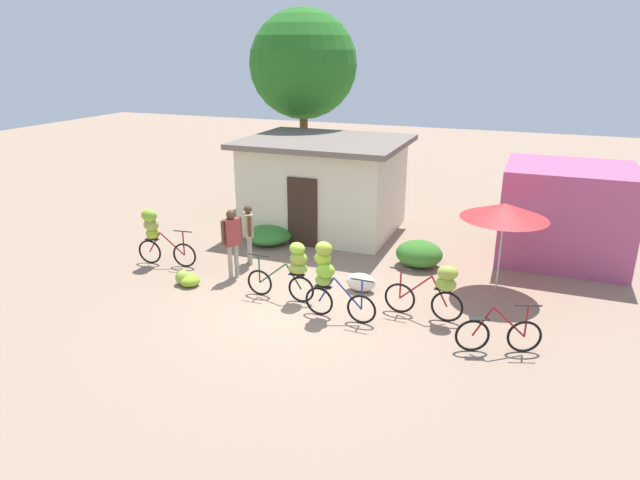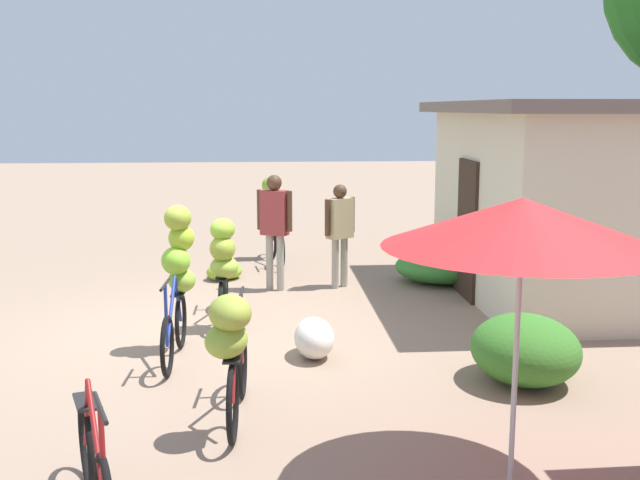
{
  "view_description": "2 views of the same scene",
  "coord_description": "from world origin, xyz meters",
  "views": [
    {
      "loc": [
        4.47,
        -10.08,
        5.43
      ],
      "look_at": [
        -0.08,
        1.51,
        1.09
      ],
      "focal_mm": 31.1,
      "sensor_mm": 36.0,
      "label": 1
    },
    {
      "loc": [
        9.02,
        0.81,
        2.72
      ],
      "look_at": [
        0.76,
        1.46,
        1.28
      ],
      "focal_mm": 42.43,
      "sensor_mm": 36.0,
      "label": 2
    }
  ],
  "objects": [
    {
      "name": "bicycle_center_loaded",
      "position": [
        0.74,
        -0.12,
        0.96
      ],
      "size": [
        1.6,
        0.43,
        1.67
      ],
      "color": "black",
      "rests_on": "ground"
    },
    {
      "name": "person_vendor",
      "position": [
        -2.27,
        2.0,
        0.97
      ],
      "size": [
        0.4,
        0.49,
        1.59
      ],
      "color": "gray",
      "rests_on": "ground"
    },
    {
      "name": "produce_sack",
      "position": [
        1.0,
        1.37,
        0.22
      ],
      "size": [
        0.71,
        0.45,
        0.44
      ],
      "primitive_type": "ellipsoid",
      "rotation": [
        0.0,
        0.0,
        0.02
      ],
      "color": "silver",
      "rests_on": "ground"
    },
    {
      "name": "market_umbrella",
      "position": [
        3.96,
        2.61,
        1.94
      ],
      "size": [
        1.97,
        1.97,
        2.12
      ],
      "color": "beige",
      "rests_on": "ground"
    },
    {
      "name": "tree_behind_building",
      "position": [
        -3.43,
        8.43,
        4.85
      ],
      "size": [
        3.73,
        3.73,
        6.73
      ],
      "color": "brown",
      "rests_on": "ground"
    },
    {
      "name": "ground_plane",
      "position": [
        0.0,
        0.0,
        0.0
      ],
      "size": [
        60.0,
        60.0,
        0.0
      ],
      "primitive_type": "plane",
      "color": "gray"
    },
    {
      "name": "bicycle_leftmost",
      "position": [
        -4.48,
        1.03,
        0.91
      ],
      "size": [
        1.66,
        0.41,
        1.52
      ],
      "color": "black",
      "rests_on": "ground"
    },
    {
      "name": "bicycle_near_pile",
      "position": [
        -0.27,
        0.33,
        0.82
      ],
      "size": [
        1.66,
        0.4,
        1.4
      ],
      "color": "black",
      "rests_on": "ground"
    },
    {
      "name": "person_bystander",
      "position": [
        -2.19,
        1.0,
        1.08
      ],
      "size": [
        0.36,
        0.52,
        1.75
      ],
      "color": "gray",
      "rests_on": "ground"
    },
    {
      "name": "hedge_bush_front_right",
      "position": [
        1.94,
        3.43,
        0.34
      ],
      "size": [
        1.21,
        1.07,
        0.69
      ],
      "primitive_type": "ellipsoid",
      "color": "#377627",
      "rests_on": "ground"
    },
    {
      "name": "hedge_bush_front_left",
      "position": [
        -2.5,
        3.69,
        0.26
      ],
      "size": [
        1.32,
        1.57,
        0.51
      ],
      "primitive_type": "ellipsoid",
      "color": "#398634",
      "rests_on": "ground"
    },
    {
      "name": "banana_pile_on_ground",
      "position": [
        -3.01,
        0.19,
        0.14
      ],
      "size": [
        0.77,
        0.66,
        0.35
      ],
      "color": "#83AD25",
      "rests_on": "ground"
    },
    {
      "name": "building_low",
      "position": [
        -1.5,
        5.51,
        1.43
      ],
      "size": [
        4.82,
        3.98,
        2.82
      ],
      "color": "beige",
      "rests_on": "ground"
    },
    {
      "name": "shop_pink",
      "position": [
        5.38,
        5.4,
        1.27
      ],
      "size": [
        3.2,
        2.8,
        2.54
      ],
      "primitive_type": "cube",
      "color": "#B34E7D",
      "rests_on": "ground"
    },
    {
      "name": "bicycle_by_shop",
      "position": [
        2.91,
        0.55,
        0.76
      ],
      "size": [
        1.69,
        0.47,
        1.24
      ],
      "color": "black",
      "rests_on": "ground"
    },
    {
      "name": "bicycle_rightmost",
      "position": [
        4.22,
        -0.32,
        0.36
      ],
      "size": [
        1.54,
        0.58,
        0.98
      ],
      "color": "black",
      "rests_on": "ground"
    }
  ]
}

